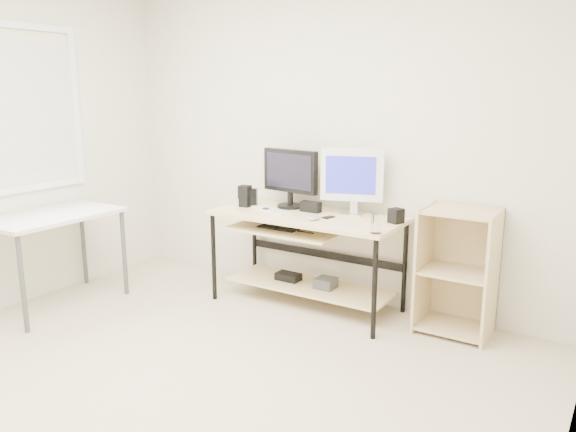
{
  "coord_description": "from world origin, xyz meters",
  "views": [
    {
      "loc": [
        2.15,
        -2.01,
        1.69
      ],
      "look_at": [
        0.05,
        1.3,
        0.81
      ],
      "focal_mm": 35.0,
      "sensor_mm": 36.0,
      "label": 1
    }
  ],
  "objects_px": {
    "desk": "(304,240)",
    "side_table": "(53,224)",
    "audio_controller": "(252,197)",
    "shelf_unit": "(459,270)",
    "black_monitor": "(290,175)",
    "white_imac": "(352,177)"
  },
  "relations": [
    {
      "from": "shelf_unit",
      "to": "black_monitor",
      "type": "bearing_deg",
      "value": -179.53
    },
    {
      "from": "desk",
      "to": "black_monitor",
      "type": "distance_m",
      "value": 0.55
    },
    {
      "from": "desk",
      "to": "white_imac",
      "type": "bearing_deg",
      "value": 27.42
    },
    {
      "from": "side_table",
      "to": "audio_controller",
      "type": "bearing_deg",
      "value": 43.08
    },
    {
      "from": "black_monitor",
      "to": "audio_controller",
      "type": "relative_size",
      "value": 3.42
    },
    {
      "from": "desk",
      "to": "audio_controller",
      "type": "xyz_separation_m",
      "value": [
        -0.51,
        0.01,
        0.29
      ]
    },
    {
      "from": "desk",
      "to": "side_table",
      "type": "height_order",
      "value": "same"
    },
    {
      "from": "shelf_unit",
      "to": "black_monitor",
      "type": "height_order",
      "value": "black_monitor"
    },
    {
      "from": "audio_controller",
      "to": "shelf_unit",
      "type": "bearing_deg",
      "value": -17.21
    },
    {
      "from": "side_table",
      "to": "white_imac",
      "type": "distance_m",
      "value": 2.36
    },
    {
      "from": "side_table",
      "to": "black_monitor",
      "type": "height_order",
      "value": "black_monitor"
    },
    {
      "from": "desk",
      "to": "side_table",
      "type": "distance_m",
      "value": 1.97
    },
    {
      "from": "shelf_unit",
      "to": "audio_controller",
      "type": "relative_size",
      "value": 5.9
    },
    {
      "from": "shelf_unit",
      "to": "desk",
      "type": "bearing_deg",
      "value": -172.23
    },
    {
      "from": "desk",
      "to": "white_imac",
      "type": "height_order",
      "value": "white_imac"
    },
    {
      "from": "audio_controller",
      "to": "desk",
      "type": "bearing_deg",
      "value": -23.74
    },
    {
      "from": "desk",
      "to": "audio_controller",
      "type": "relative_size",
      "value": 9.83
    },
    {
      "from": "black_monitor",
      "to": "shelf_unit",
      "type": "bearing_deg",
      "value": 7.43
    },
    {
      "from": "white_imac",
      "to": "shelf_unit",
      "type": "bearing_deg",
      "value": -18.3
    },
    {
      "from": "black_monitor",
      "to": "audio_controller",
      "type": "xyz_separation_m",
      "value": [
        -0.28,
        -0.14,
        -0.2
      ]
    },
    {
      "from": "desk",
      "to": "side_table",
      "type": "bearing_deg",
      "value": -147.35
    },
    {
      "from": "desk",
      "to": "white_imac",
      "type": "distance_m",
      "value": 0.62
    }
  ]
}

